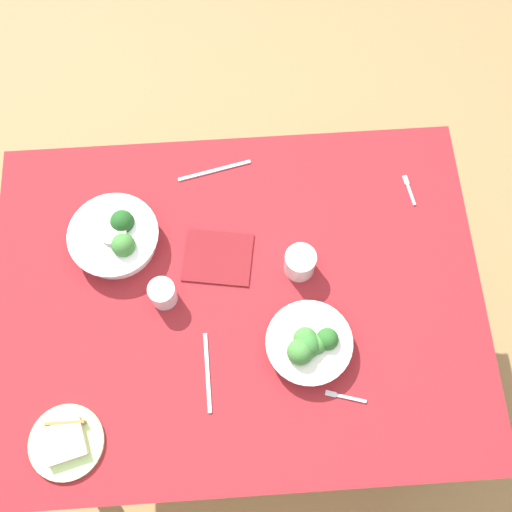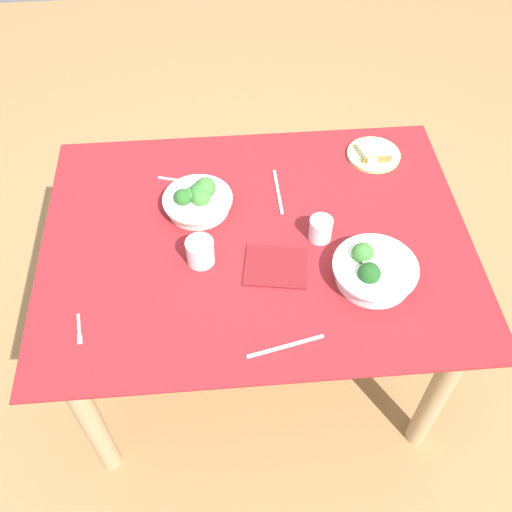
% 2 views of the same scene
% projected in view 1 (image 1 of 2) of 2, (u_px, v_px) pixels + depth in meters
% --- Properties ---
extents(ground_plane, '(6.00, 6.00, 0.00)m').
position_uv_depth(ground_plane, '(243.00, 356.00, 2.35)').
color(ground_plane, '#9E7547').
extents(dining_table, '(1.32, 0.99, 0.71)m').
position_uv_depth(dining_table, '(238.00, 310.00, 1.79)').
color(dining_table, maroon).
rests_on(dining_table, ground_plane).
extents(broccoli_bowl_far, '(0.22, 0.22, 0.09)m').
position_uv_depth(broccoli_bowl_far, '(309.00, 344.00, 1.60)').
color(broccoli_bowl_far, silver).
rests_on(broccoli_bowl_far, dining_table).
extents(broccoli_bowl_near, '(0.25, 0.25, 0.10)m').
position_uv_depth(broccoli_bowl_near, '(116.00, 237.00, 1.71)').
color(broccoli_bowl_near, white).
rests_on(broccoli_bowl_near, dining_table).
extents(bread_side_plate, '(0.19, 0.19, 0.04)m').
position_uv_depth(bread_side_plate, '(66.00, 442.00, 1.54)').
color(bread_side_plate, '#B7D684').
rests_on(bread_side_plate, dining_table).
extents(water_glass_center, '(0.08, 0.08, 0.08)m').
position_uv_depth(water_glass_center, '(300.00, 263.00, 1.68)').
color(water_glass_center, silver).
rests_on(water_glass_center, dining_table).
extents(water_glass_side, '(0.07, 0.07, 0.08)m').
position_uv_depth(water_glass_side, '(163.00, 294.00, 1.65)').
color(water_glass_side, silver).
rests_on(water_glass_side, dining_table).
extents(fork_by_far_bowl, '(0.10, 0.04, 0.00)m').
position_uv_depth(fork_by_far_bowl, '(344.00, 397.00, 1.59)').
color(fork_by_far_bowl, '#B7B7BC').
rests_on(fork_by_far_bowl, dining_table).
extents(fork_by_near_bowl, '(0.03, 0.10, 0.00)m').
position_uv_depth(fork_by_near_bowl, '(409.00, 189.00, 1.80)').
color(fork_by_near_bowl, '#B7B7BC').
rests_on(fork_by_near_bowl, dining_table).
extents(table_knife_left, '(0.21, 0.06, 0.00)m').
position_uv_depth(table_knife_left, '(215.00, 171.00, 1.82)').
color(table_knife_left, '#B7B7BC').
rests_on(table_knife_left, dining_table).
extents(table_knife_right, '(0.01, 0.21, 0.00)m').
position_uv_depth(table_knife_right, '(208.00, 372.00, 1.61)').
color(table_knife_right, '#B7B7BC').
rests_on(table_knife_right, dining_table).
extents(napkin_folded_upper, '(0.21, 0.18, 0.01)m').
position_uv_depth(napkin_folded_upper, '(218.00, 258.00, 1.72)').
color(napkin_folded_upper, maroon).
rests_on(napkin_folded_upper, dining_table).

